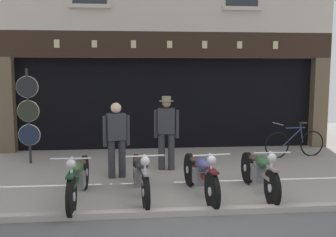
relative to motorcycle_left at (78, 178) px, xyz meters
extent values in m
cube|color=gray|center=(1.96, 4.15, -0.46)|extent=(21.33, 10.00, 0.08)
cube|color=#A9A099|center=(1.96, -0.77, -0.41)|extent=(21.33, 0.16, 0.18)
cube|color=black|center=(1.96, 6.45, 0.88)|extent=(8.58, 4.00, 2.60)
cube|color=brown|center=(-2.49, 4.33, 0.88)|extent=(0.44, 0.36, 2.60)
cube|color=brown|center=(6.40, 4.33, 0.88)|extent=(0.44, 0.36, 2.60)
cube|color=#23282D|center=(1.96, 4.70, 1.01)|extent=(8.21, 0.03, 2.18)
cube|color=black|center=(1.96, 4.27, 2.53)|extent=(9.33, 0.24, 0.70)
cube|color=#C6B789|center=(-1.05, 4.13, 2.53)|extent=(0.14, 0.03, 0.22)
cube|color=#C6B789|center=(-0.06, 4.13, 2.53)|extent=(0.14, 0.03, 0.19)
cube|color=#C6B789|center=(0.98, 4.13, 2.53)|extent=(0.14, 0.03, 0.21)
cube|color=#C6B789|center=(1.97, 4.13, 2.53)|extent=(0.14, 0.03, 0.19)
cube|color=#C6B789|center=(2.94, 4.13, 2.53)|extent=(0.14, 0.03, 0.20)
cube|color=#C6B789|center=(3.93, 4.13, 2.53)|extent=(0.14, 0.03, 0.20)
cube|color=#C6B789|center=(4.96, 4.13, 2.53)|extent=(0.14, 0.03, 0.22)
cube|color=#BEB2A5|center=(-0.16, 4.10, 3.51)|extent=(1.10, 0.12, 0.10)
cube|color=#BEB2A5|center=(3.97, 4.10, 3.51)|extent=(1.10, 0.12, 0.10)
cylinder|color=black|center=(-0.01, -0.68, -0.10)|extent=(0.08, 0.64, 0.64)
cylinder|color=silver|center=(-0.01, -0.68, -0.10)|extent=(0.10, 0.14, 0.14)
cylinder|color=black|center=(0.02, 0.73, -0.10)|extent=(0.09, 0.64, 0.64)
cylinder|color=silver|center=(0.02, 0.73, -0.10)|extent=(0.11, 0.14, 0.14)
cube|color=#143E20|center=(0.00, 0.02, 0.02)|extent=(0.10, 1.30, 0.07)
cube|color=slate|center=(0.00, 0.02, -0.05)|extent=(0.21, 0.32, 0.26)
ellipsoid|color=#304929|center=(0.00, -0.15, 0.22)|extent=(0.23, 0.46, 0.20)
ellipsoid|color=#38281E|center=(0.01, 0.28, 0.20)|extent=(0.21, 0.30, 0.10)
cube|color=#143E20|center=(-0.01, -0.68, 0.24)|extent=(0.11, 0.36, 0.04)
sphere|color=silver|center=(-0.01, -0.62, 0.40)|extent=(0.15, 0.15, 0.15)
cylinder|color=silver|center=(-0.01, -0.62, 0.48)|extent=(0.62, 0.04, 0.02)
cylinder|color=silver|center=(-0.01, -0.64, 0.19)|extent=(0.04, 0.27, 0.61)
cylinder|color=black|center=(1.13, -0.55, -0.12)|extent=(0.12, 0.61, 0.61)
cylinder|color=silver|center=(1.13, -0.55, -0.12)|extent=(0.11, 0.14, 0.13)
cylinder|color=black|center=(1.00, 0.88, -0.12)|extent=(0.13, 0.62, 0.61)
cylinder|color=silver|center=(1.00, 0.88, -0.12)|extent=(0.12, 0.14, 0.13)
cube|color=gray|center=(1.06, 0.17, 0.00)|extent=(0.19, 1.32, 0.07)
cube|color=slate|center=(1.06, 0.17, -0.07)|extent=(0.23, 0.34, 0.26)
ellipsoid|color=black|center=(1.08, 0.00, 0.20)|extent=(0.26, 0.48, 0.20)
ellipsoid|color=#38281E|center=(1.04, 0.43, 0.18)|extent=(0.23, 0.32, 0.10)
cube|color=gray|center=(1.13, -0.55, 0.21)|extent=(0.13, 0.37, 0.04)
sphere|color=silver|center=(1.12, -0.49, 0.38)|extent=(0.15, 0.15, 0.15)
cylinder|color=silver|center=(1.12, -0.49, 0.46)|extent=(0.62, 0.08, 0.02)
cylinder|color=silver|center=(1.12, -0.51, 0.17)|extent=(0.06, 0.29, 0.60)
cylinder|color=black|center=(2.18, -0.62, -0.11)|extent=(0.14, 0.64, 0.63)
cylinder|color=silver|center=(2.18, -0.62, -0.11)|extent=(0.11, 0.15, 0.14)
cylinder|color=black|center=(2.03, 0.76, -0.11)|extent=(0.15, 0.64, 0.63)
cylinder|color=silver|center=(2.03, 0.76, -0.11)|extent=(0.12, 0.15, 0.14)
cube|color=maroon|center=(2.10, 0.07, 0.01)|extent=(0.21, 1.28, 0.07)
cube|color=slate|center=(2.10, 0.07, -0.06)|extent=(0.23, 0.34, 0.26)
ellipsoid|color=#3A3C6D|center=(2.12, -0.10, 0.21)|extent=(0.27, 0.48, 0.20)
ellipsoid|color=#38281E|center=(2.08, 0.32, 0.19)|extent=(0.23, 0.32, 0.10)
cube|color=maroon|center=(2.18, -0.62, 0.23)|extent=(0.14, 0.37, 0.04)
sphere|color=silver|center=(2.18, -0.56, 0.39)|extent=(0.15, 0.15, 0.15)
cylinder|color=silver|center=(2.18, -0.56, 0.47)|extent=(0.62, 0.09, 0.02)
cylinder|color=silver|center=(2.18, -0.58, 0.18)|extent=(0.07, 0.27, 0.61)
cylinder|color=black|center=(3.21, -0.53, -0.11)|extent=(0.07, 0.62, 0.62)
cylinder|color=silver|center=(3.21, -0.53, -0.11)|extent=(0.10, 0.14, 0.14)
cylinder|color=black|center=(3.20, 0.81, -0.11)|extent=(0.08, 0.62, 0.62)
cylinder|color=silver|center=(3.20, 0.81, -0.11)|extent=(0.11, 0.14, 0.14)
cube|color=gray|center=(3.20, 0.14, 0.01)|extent=(0.08, 1.23, 0.07)
cube|color=slate|center=(3.20, 0.14, -0.06)|extent=(0.20, 0.32, 0.26)
ellipsoid|color=#26492C|center=(3.20, -0.02, 0.21)|extent=(0.22, 0.46, 0.20)
ellipsoid|color=#38281E|center=(3.20, 0.38, 0.19)|extent=(0.20, 0.30, 0.10)
cube|color=gray|center=(3.21, -0.53, 0.22)|extent=(0.10, 0.36, 0.04)
sphere|color=silver|center=(3.21, -0.47, 0.39)|extent=(0.15, 0.15, 0.15)
cylinder|color=silver|center=(3.21, -0.47, 0.47)|extent=(0.62, 0.03, 0.02)
cylinder|color=silver|center=(3.21, -0.49, 0.18)|extent=(0.04, 0.25, 0.61)
cylinder|color=#2D2D33|center=(0.70, 1.47, -0.01)|extent=(0.15, 0.15, 0.83)
cylinder|color=#2D2D33|center=(0.49, 1.43, -0.01)|extent=(0.15, 0.15, 0.83)
cube|color=#2D2D33|center=(0.60, 1.45, 0.66)|extent=(0.42, 0.29, 0.55)
cube|color=white|center=(0.57, 1.57, 0.72)|extent=(0.14, 0.05, 0.31)
cube|color=navy|center=(0.57, 1.58, 0.71)|extent=(0.05, 0.02, 0.28)
cylinder|color=#2D2D33|center=(0.83, 1.50, 0.57)|extent=(0.09, 0.09, 0.63)
cylinder|color=#2D2D33|center=(0.36, 1.41, 0.57)|extent=(0.09, 0.09, 0.63)
sphere|color=beige|center=(0.60, 1.45, 1.05)|extent=(0.22, 0.22, 0.22)
cylinder|color=#2D2D33|center=(1.80, 2.00, 0.00)|extent=(0.15, 0.15, 0.85)
cylinder|color=#2D2D33|center=(1.58, 2.03, 0.00)|extent=(0.15, 0.15, 0.85)
cube|color=#2D2D33|center=(1.69, 2.02, 0.69)|extent=(0.41, 0.27, 0.57)
cube|color=silver|center=(1.70, 2.13, 0.76)|extent=(0.14, 0.04, 0.32)
cube|color=maroon|center=(1.71, 2.14, 0.75)|extent=(0.05, 0.02, 0.30)
cylinder|color=#2D2D33|center=(1.92, 1.98, 0.62)|extent=(0.09, 0.09, 0.63)
cylinder|color=#2D2D33|center=(1.46, 2.05, 0.62)|extent=(0.09, 0.09, 0.63)
sphere|color=#9E7A5B|center=(1.69, 2.02, 1.09)|extent=(0.19, 0.19, 0.19)
cylinder|color=#7F705B|center=(1.69, 2.02, 1.14)|extent=(0.33, 0.33, 0.01)
cylinder|color=#7F705B|center=(1.69, 2.02, 1.19)|extent=(0.20, 0.20, 0.11)
cylinder|color=#232328|center=(-1.55, 2.93, 0.72)|extent=(0.06, 0.06, 2.29)
cylinder|color=black|center=(-1.55, 2.91, 1.43)|extent=(0.50, 0.03, 0.50)
torus|color=beige|center=(-1.55, 2.92, 1.43)|extent=(0.52, 0.04, 0.52)
cylinder|color=#23281E|center=(-1.55, 2.91, 0.85)|extent=(0.50, 0.03, 0.50)
torus|color=beige|center=(-1.55, 2.92, 0.85)|extent=(0.52, 0.04, 0.52)
cylinder|color=#192338|center=(-1.55, 2.91, 0.28)|extent=(0.50, 0.03, 0.50)
torus|color=silver|center=(-1.55, 2.92, 0.28)|extent=(0.52, 0.04, 0.52)
cube|color=beige|center=(4.05, 4.55, 1.22)|extent=(0.77, 0.02, 0.99)
cube|color=#1E3323|center=(4.05, 4.53, 1.62)|extent=(0.77, 0.01, 0.20)
torus|color=black|center=(4.64, 2.94, -0.10)|extent=(0.68, 0.13, 0.69)
torus|color=black|center=(5.64, 3.08, -0.10)|extent=(0.68, 0.13, 0.69)
cylinder|color=navy|center=(5.04, 2.99, 0.08)|extent=(0.56, 0.11, 0.49)
cylinder|color=navy|center=(5.14, 3.01, 0.34)|extent=(0.56, 0.11, 0.03)
cylinder|color=navy|center=(5.32, 3.04, 0.20)|extent=(0.12, 0.05, 0.52)
ellipsoid|color=#332319|center=(5.36, 3.04, 0.46)|extent=(0.25, 0.15, 0.06)
cylinder|color=silver|center=(4.64, 2.94, 0.46)|extent=(0.09, 0.50, 0.02)
camera|label=1|loc=(0.92, -6.42, 1.80)|focal=40.82mm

